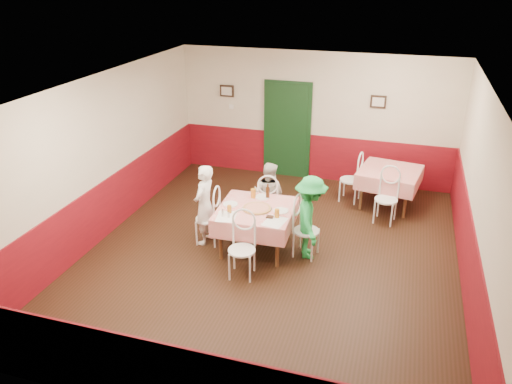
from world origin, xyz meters
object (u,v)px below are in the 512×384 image
(chair_far, at_px, (268,203))
(wallet, at_px, (270,217))
(chair_second_a, at_px, (350,180))
(diner_left, at_px, (205,205))
(pizza, at_px, (257,208))
(chair_right, at_px, (306,231))
(main_table, at_px, (256,229))
(second_table, at_px, (388,188))
(diner_right, at_px, (310,218))
(chair_second_b, at_px, (386,200))
(glass_b, at_px, (277,213))
(glass_a, at_px, (229,209))
(glass_c, at_px, (253,193))
(beer_bottle, at_px, (268,192))
(chair_left, at_px, (208,219))
(chair_near, at_px, (242,250))
(diner_far, at_px, (269,194))

(chair_far, relative_size, wallet, 8.18)
(chair_second_a, relative_size, diner_left, 0.64)
(chair_second_a, xyz_separation_m, pizza, (-1.24, -2.41, 0.33))
(wallet, bearing_deg, chair_right, 26.18)
(pizza, xyz_separation_m, wallet, (0.28, -0.23, -0.00))
(main_table, bearing_deg, chair_right, 2.27)
(second_table, height_order, diner_right, diner_right)
(chair_far, xyz_separation_m, chair_second_b, (2.05, 0.79, 0.00))
(chair_second_b, distance_m, diner_left, 3.37)
(glass_b, bearing_deg, wallet, -159.00)
(pizza, relative_size, glass_a, 3.58)
(glass_c, bearing_deg, chair_far, 74.42)
(beer_bottle, distance_m, diner_right, 0.93)
(second_table, xyz_separation_m, diner_left, (-2.91, -2.42, 0.33))
(second_table, xyz_separation_m, glass_b, (-1.60, -2.60, 0.45))
(chair_second_a, bearing_deg, diner_left, -32.46)
(wallet, height_order, diner_left, diner_left)
(chair_right, xyz_separation_m, glass_c, (-1.01, 0.35, 0.39))
(beer_bottle, bearing_deg, diner_right, -25.70)
(chair_left, relative_size, chair_right, 1.00)
(beer_bottle, bearing_deg, glass_c, -167.76)
(chair_left, bearing_deg, glass_c, 117.54)
(chair_second_b, relative_size, glass_c, 5.74)
(glass_a, distance_m, wallet, 0.67)
(chair_second_a, relative_size, chair_second_b, 1.00)
(chair_far, relative_size, beer_bottle, 3.79)
(chair_right, bearing_deg, glass_b, 128.32)
(main_table, bearing_deg, chair_near, -87.73)
(glass_b, height_order, diner_right, diner_right)
(chair_second_a, bearing_deg, chair_far, -30.86)
(wallet, xyz_separation_m, diner_far, (-0.34, 1.16, -0.16))
(chair_left, relative_size, glass_c, 5.74)
(second_table, distance_m, diner_left, 3.80)
(chair_second_a, relative_size, glass_c, 5.74)
(chair_right, relative_size, glass_a, 7.03)
(second_table, relative_size, chair_near, 1.24)
(diner_left, distance_m, diner_right, 1.80)
(chair_near, distance_m, diner_far, 1.76)
(diner_far, distance_m, diner_right, 1.28)
(chair_far, bearing_deg, main_table, 78.39)
(chair_near, xyz_separation_m, chair_second_b, (1.98, 2.48, 0.00))
(wallet, distance_m, diner_right, 0.66)
(main_table, bearing_deg, chair_left, -177.73)
(second_table, height_order, chair_near, chair_near)
(chair_far, distance_m, glass_c, 0.62)
(glass_a, relative_size, diner_right, 0.09)
(second_table, distance_m, beer_bottle, 2.80)
(chair_right, bearing_deg, pizza, 102.51)
(chair_left, xyz_separation_m, diner_far, (0.81, 0.93, 0.16))
(diner_far, bearing_deg, pizza, 104.39)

